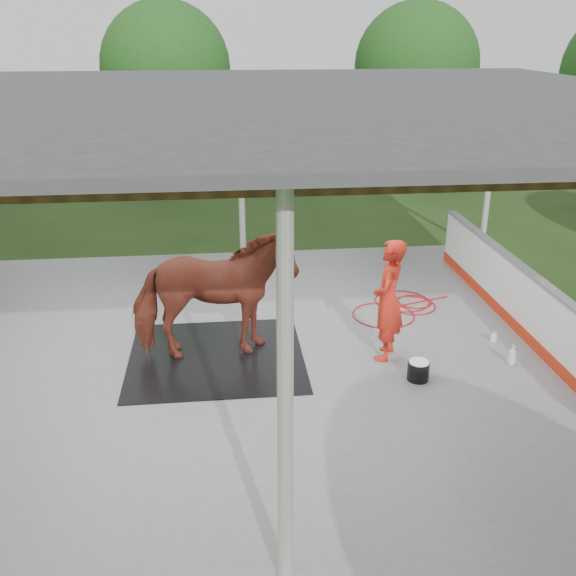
{
  "coord_description": "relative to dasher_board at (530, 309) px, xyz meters",
  "views": [
    {
      "loc": [
        -0.47,
        -9.29,
        4.96
      ],
      "look_at": [
        0.52,
        -0.12,
        1.19
      ],
      "focal_mm": 40.0,
      "sensor_mm": 36.0,
      "label": 1
    }
  ],
  "objects": [
    {
      "name": "horse",
      "position": [
        -5.24,
        -0.13,
        0.53
      ],
      "size": [
        2.58,
        1.37,
        2.09
      ],
      "primitive_type": "imported",
      "rotation": [
        0.0,
        0.0,
        1.67
      ],
      "color": "maroon",
      "rests_on": "rubber_mat"
    },
    {
      "name": "soap_bottle_a",
      "position": [
        -0.64,
        -0.86,
        -0.38
      ],
      "size": [
        0.14,
        0.14,
        0.33
      ],
      "primitive_type": "imported",
      "rotation": [
        0.0,
        0.0,
        0.05
      ],
      "color": "silver",
      "rests_on": "concrete_slab"
    },
    {
      "name": "pavilion_structure",
      "position": [
        -4.6,
        -0.0,
        3.37
      ],
      "size": [
        12.6,
        10.6,
        4.05
      ],
      "color": "beige",
      "rests_on": "ground"
    },
    {
      "name": "tree_belt",
      "position": [
        -4.3,
        0.9,
        3.2
      ],
      "size": [
        28.0,
        28.0,
        5.8
      ],
      "color": "#382314",
      "rests_on": "ground"
    },
    {
      "name": "hose_coil",
      "position": [
        -1.79,
        1.48,
        -0.53
      ],
      "size": [
        2.03,
        1.7,
        0.02
      ],
      "color": "#A90C11",
      "rests_on": "concrete_slab"
    },
    {
      "name": "handler",
      "position": [
        -2.55,
        -0.39,
        0.44
      ],
      "size": [
        0.72,
        0.84,
        1.96
      ],
      "primitive_type": "imported",
      "rotation": [
        0.0,
        0.0,
        -2.0
      ],
      "color": "red",
      "rests_on": "concrete_slab"
    },
    {
      "name": "rubber_mat",
      "position": [
        -5.24,
        -0.13,
        -0.53
      ],
      "size": [
        2.77,
        2.59,
        0.02
      ],
      "primitive_type": "cube",
      "color": "black",
      "rests_on": "concrete_slab"
    },
    {
      "name": "wash_bucket",
      "position": [
        -2.23,
        -1.16,
        -0.39
      ],
      "size": [
        0.33,
        0.33,
        0.3
      ],
      "color": "black",
      "rests_on": "concrete_slab"
    },
    {
      "name": "ground",
      "position": [
        -4.6,
        0.0,
        -0.59
      ],
      "size": [
        100.0,
        100.0,
        0.0
      ],
      "primitive_type": "plane",
      "color": "#1E3814"
    },
    {
      "name": "soap_bottle_b",
      "position": [
        -0.6,
        -0.08,
        -0.44
      ],
      "size": [
        0.12,
        0.12,
        0.2
      ],
      "primitive_type": "imported",
      "rotation": [
        0.0,
        0.0,
        -0.54
      ],
      "color": "#338CD8",
      "rests_on": "concrete_slab"
    },
    {
      "name": "dasher_board",
      "position": [
        0.0,
        0.0,
        0.0
      ],
      "size": [
        0.16,
        8.0,
        1.15
      ],
      "color": "red",
      "rests_on": "concrete_slab"
    },
    {
      "name": "concrete_slab",
      "position": [
        -4.6,
        0.0,
        -0.57
      ],
      "size": [
        12.0,
        10.0,
        0.05
      ],
      "primitive_type": "cube",
      "color": "slate",
      "rests_on": "ground"
    }
  ]
}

